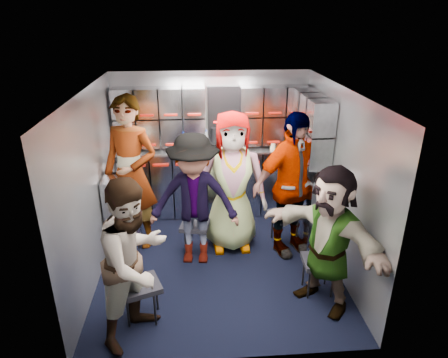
{
  "coord_description": "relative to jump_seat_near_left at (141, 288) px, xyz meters",
  "views": [
    {
      "loc": [
        -0.25,
        -4.14,
        2.88
      ],
      "look_at": [
        0.1,
        0.35,
        0.96
      ],
      "focal_mm": 32.0,
      "sensor_mm": 36.0,
      "label": 1
    }
  ],
  "objects": [
    {
      "name": "floor",
      "position": [
        0.81,
        0.92,
        -0.37
      ],
      "size": [
        3.0,
        3.0,
        0.0
      ],
      "primitive_type": "plane",
      "color": "black",
      "rests_on": "ground"
    },
    {
      "name": "wall_back",
      "position": [
        0.81,
        2.42,
        0.68
      ],
      "size": [
        2.8,
        0.04,
        2.1
      ],
      "primitive_type": "cube",
      "color": "#9499A1",
      "rests_on": "ground"
    },
    {
      "name": "wall_left",
      "position": [
        -0.59,
        0.92,
        0.68
      ],
      "size": [
        0.04,
        3.0,
        2.1
      ],
      "primitive_type": "cube",
      "color": "#9499A1",
      "rests_on": "ground"
    },
    {
      "name": "wall_right",
      "position": [
        2.21,
        0.92,
        0.68
      ],
      "size": [
        0.04,
        3.0,
        2.1
      ],
      "primitive_type": "cube",
      "color": "#9499A1",
      "rests_on": "ground"
    },
    {
      "name": "ceiling",
      "position": [
        0.81,
        0.92,
        1.73
      ],
      "size": [
        2.8,
        3.0,
        0.02
      ],
      "primitive_type": "cube",
      "color": "silver",
      "rests_on": "wall_back"
    },
    {
      "name": "cart_bank_back",
      "position": [
        0.81,
        2.21,
        0.12
      ],
      "size": [
        2.68,
        0.38,
        0.99
      ],
      "primitive_type": "cube",
      "color": "#9296A1",
      "rests_on": "ground"
    },
    {
      "name": "cart_bank_left",
      "position": [
        -0.38,
        1.48,
        0.12
      ],
      "size": [
        0.38,
        0.76,
        0.99
      ],
      "primitive_type": "cube",
      "color": "#9296A1",
      "rests_on": "ground"
    },
    {
      "name": "counter",
      "position": [
        0.81,
        2.21,
        0.64
      ],
      "size": [
        2.68,
        0.42,
        0.03
      ],
      "primitive_type": "cube",
      "color": "#B7BABF",
      "rests_on": "cart_bank_back"
    },
    {
      "name": "locker_bank_back",
      "position": [
        0.81,
        2.27,
        1.12
      ],
      "size": [
        2.68,
        0.28,
        0.82
      ],
      "primitive_type": "cube",
      "color": "#9296A1",
      "rests_on": "wall_back"
    },
    {
      "name": "locker_bank_right",
      "position": [
        2.06,
        1.62,
        1.12
      ],
      "size": [
        0.28,
        1.0,
        0.82
      ],
      "primitive_type": "cube",
      "color": "#9296A1",
      "rests_on": "wall_right"
    },
    {
      "name": "right_cabinet",
      "position": [
        2.06,
        1.52,
        0.13
      ],
      "size": [
        0.28,
        1.2,
        1.0
      ],
      "primitive_type": "cube",
      "color": "#9296A1",
      "rests_on": "ground"
    },
    {
      "name": "coffee_niche",
      "position": [
        0.99,
        2.33,
        1.1
      ],
      "size": [
        0.46,
        0.16,
        0.84
      ],
      "primitive_type": null,
      "color": "black",
      "rests_on": "wall_back"
    },
    {
      "name": "red_latch_strip",
      "position": [
        0.81,
        2.01,
        0.51
      ],
      "size": [
        2.6,
        0.02,
        0.03
      ],
      "primitive_type": "cube",
      "color": "#9C1208",
      "rests_on": "cart_bank_back"
    },
    {
      "name": "jump_seat_near_left",
      "position": [
        0.0,
        0.0,
        0.0
      ],
      "size": [
        0.45,
        0.44,
        0.42
      ],
      "rotation": [
        0.0,
        0.0,
        0.36
      ],
      "color": "black",
      "rests_on": "ground"
    },
    {
      "name": "jump_seat_mid_left",
      "position": [
        0.54,
        1.17,
        -0.01
      ],
      "size": [
        0.4,
        0.39,
        0.41
      ],
      "rotation": [
        0.0,
        0.0,
        -0.2
      ],
      "color": "black",
      "rests_on": "ground"
    },
    {
      "name": "jump_seat_center",
      "position": [
        1.01,
        1.46,
        0.04
      ],
      "size": [
        0.45,
        0.44,
        0.46
      ],
      "rotation": [
        0.0,
        0.0,
        0.2
      ],
      "color": "black",
      "rests_on": "ground"
    },
    {
      "name": "jump_seat_mid_right",
      "position": [
        1.71,
        1.3,
        0.02
      ],
      "size": [
        0.48,
        0.47,
        0.45
      ],
      "rotation": [
        0.0,
        0.0,
        0.39
      ],
      "color": "black",
      "rests_on": "ground"
    },
    {
      "name": "jump_seat_near_right",
      "position": [
        1.86,
        0.27,
        -0.01
      ],
      "size": [
        0.36,
        0.34,
        0.41
      ],
      "rotation": [
        0.0,
        0.0,
        -0.04
      ],
      "color": "black",
      "rests_on": "ground"
    },
    {
      "name": "attendant_standing",
      "position": [
        -0.24,
        1.46,
        0.61
      ],
      "size": [
        0.84,
        0.7,
        1.97
      ],
      "primitive_type": "imported",
      "rotation": [
        0.0,
        0.0,
        -0.38
      ],
      "color": "black",
      "rests_on": "ground"
    },
    {
      "name": "attendant_arc_a",
      "position": [
        0.0,
        -0.18,
        0.43
      ],
      "size": [
        0.95,
        0.99,
        1.61
      ],
      "primitive_type": "imported",
      "rotation": [
        0.0,
        0.0,
        0.96
      ],
      "color": "black",
      "rests_on": "ground"
    },
    {
      "name": "attendant_arc_b",
      "position": [
        0.54,
        0.99,
        0.45
      ],
      "size": [
        1.12,
        0.73,
        1.63
      ],
      "primitive_type": "imported",
      "rotation": [
        0.0,
        0.0,
        -0.12
      ],
      "color": "black",
      "rests_on": "ground"
    },
    {
      "name": "attendant_arc_c",
      "position": [
        1.01,
        1.28,
        0.53
      ],
      "size": [
        0.89,
        0.59,
        1.8
      ],
      "primitive_type": "imported",
      "rotation": [
        0.0,
        0.0,
        0.02
      ],
      "color": "black",
      "rests_on": "ground"
    },
    {
      "name": "attendant_arc_d",
      "position": [
        1.71,
        1.12,
        0.54
      ],
      "size": [
        1.16,
        0.83,
        1.82
      ],
      "primitive_type": "imported",
      "rotation": [
        0.0,
        0.0,
        0.41
      ],
      "color": "black",
      "rests_on": "ground"
    },
    {
      "name": "attendant_arc_e",
      "position": [
        1.86,
        0.09,
        0.41
      ],
      "size": [
        1.22,
        1.43,
        1.55
      ],
      "primitive_type": "imported",
      "rotation": [
        0.0,
        0.0,
        -0.94
      ],
      "color": "black",
      "rests_on": "ground"
    },
    {
      "name": "bottle_left",
      "position": [
        0.41,
        2.16,
        0.79
      ],
      "size": [
        0.07,
        0.07,
        0.26
      ],
      "primitive_type": "cylinder",
      "color": "white",
      "rests_on": "counter"
    },
    {
      "name": "bottle_mid",
      "position": [
        0.72,
        2.16,
        0.8
      ],
      "size": [
        0.07,
        0.07,
        0.28
      ],
      "primitive_type": "cylinder",
      "color": "white",
      "rests_on": "counter"
    },
    {
      "name": "bottle_right",
      "position": [
        1.07,
        2.16,
        0.78
      ],
      "size": [
        0.07,
        0.07,
        0.24
      ],
      "primitive_type": "cylinder",
      "color": "white",
      "rests_on": "counter"
    },
    {
      "name": "cup_left",
      "position": [
        -0.36,
        2.15,
        0.71
      ],
      "size": [
        0.08,
        0.08,
        0.09
      ],
      "primitive_type": "cylinder",
      "color": "beige",
      "rests_on": "counter"
    },
    {
      "name": "cup_right",
      "position": [
        1.68,
        2.15,
        0.71
      ],
      "size": [
        0.07,
        0.07,
        0.1
      ],
      "primitive_type": "cylinder",
      "color": "beige",
      "rests_on": "counter"
    }
  ]
}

